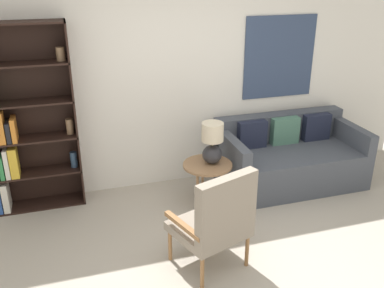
% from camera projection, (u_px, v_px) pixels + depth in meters
% --- Properties ---
extents(ground_plane, '(14.00, 14.00, 0.00)m').
position_uv_depth(ground_plane, '(234.00, 280.00, 3.76)').
color(ground_plane, '#B2A899').
extents(wall_back, '(6.40, 0.08, 2.70)m').
position_uv_depth(wall_back, '(175.00, 76.00, 5.03)').
color(wall_back, white).
rests_on(wall_back, ground_plane).
extents(bookshelf, '(1.09, 0.30, 2.05)m').
position_uv_depth(bookshelf, '(6.00, 126.00, 4.50)').
color(bookshelf, black).
rests_on(bookshelf, ground_plane).
extents(armchair, '(0.75, 0.73, 0.98)m').
position_uv_depth(armchair, '(218.00, 218.00, 3.69)').
color(armchair, olive).
rests_on(armchair, ground_plane).
extents(couch, '(1.73, 0.93, 0.81)m').
position_uv_depth(couch, '(289.00, 158.00, 5.36)').
color(couch, '#474C56').
rests_on(couch, ground_plane).
extents(side_table, '(0.55, 0.55, 0.53)m').
position_uv_depth(side_table, '(207.00, 168.00, 4.75)').
color(side_table, '#99704C').
rests_on(side_table, ground_plane).
extents(table_lamp, '(0.24, 0.24, 0.47)m').
position_uv_depth(table_lamp, '(212.00, 142.00, 4.66)').
color(table_lamp, '#2D2D33').
rests_on(table_lamp, side_table).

